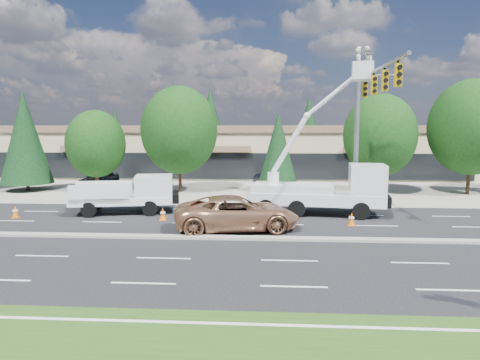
# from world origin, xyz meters

# --- Properties ---
(ground) EXTENTS (140.00, 140.00, 0.00)m
(ground) POSITION_xyz_m (0.00, 0.00, 0.00)
(ground) COLOR black
(ground) RESTS_ON ground
(concrete_apron) EXTENTS (140.00, 22.00, 0.01)m
(concrete_apron) POSITION_xyz_m (0.00, 20.00, 0.01)
(concrete_apron) COLOR gray
(concrete_apron) RESTS_ON ground
(road_median) EXTENTS (120.00, 0.55, 0.12)m
(road_median) POSITION_xyz_m (0.00, 0.00, 0.06)
(road_median) COLOR gray
(road_median) RESTS_ON ground
(strip_mall) EXTENTS (50.40, 15.40, 5.50)m
(strip_mall) POSITION_xyz_m (0.00, 29.97, 2.83)
(strip_mall) COLOR tan
(strip_mall) RESTS_ON ground
(tree_front_b) EXTENTS (4.20, 4.20, 8.28)m
(tree_front_b) POSITION_xyz_m (-16.00, 15.00, 4.44)
(tree_front_b) COLOR #332114
(tree_front_b) RESTS_ON ground
(tree_front_c) EXTENTS (4.84, 4.84, 6.71)m
(tree_front_c) POSITION_xyz_m (-10.00, 15.00, 3.93)
(tree_front_c) COLOR #332114
(tree_front_c) RESTS_ON ground
(tree_front_d) EXTENTS (6.21, 6.21, 8.61)m
(tree_front_d) POSITION_xyz_m (-3.00, 15.00, 5.04)
(tree_front_d) COLOR #332114
(tree_front_d) RESTS_ON ground
(tree_front_e) EXTENTS (3.30, 3.30, 6.51)m
(tree_front_e) POSITION_xyz_m (5.00, 15.00, 3.49)
(tree_front_e) COLOR #332114
(tree_front_e) RESTS_ON ground
(tree_front_f) EXTENTS (5.71, 5.71, 7.92)m
(tree_front_f) POSITION_xyz_m (13.00, 15.00, 4.64)
(tree_front_f) COLOR #332114
(tree_front_f) RESTS_ON ground
(tree_front_g) EXTENTS (6.51, 6.51, 9.03)m
(tree_front_g) POSITION_xyz_m (20.00, 15.00, 5.29)
(tree_front_g) COLOR #332114
(tree_front_g) RESTS_ON ground
(tree_back_a) EXTENTS (4.09, 4.09, 8.06)m
(tree_back_a) POSITION_xyz_m (-18.00, 42.00, 4.32)
(tree_back_a) COLOR #332114
(tree_back_a) RESTS_ON ground
(tree_back_b) EXTENTS (5.54, 5.54, 10.93)m
(tree_back_b) POSITION_xyz_m (-4.00, 42.00, 5.86)
(tree_back_b) COLOR #332114
(tree_back_b) RESTS_ON ground
(tree_back_c) EXTENTS (4.91, 4.91, 9.68)m
(tree_back_c) POSITION_xyz_m (10.00, 42.00, 5.19)
(tree_back_c) COLOR #332114
(tree_back_c) RESTS_ON ground
(tree_back_d) EXTENTS (4.87, 4.87, 9.59)m
(tree_back_d) POSITION_xyz_m (22.00, 42.00, 5.15)
(tree_back_d) COLOR #332114
(tree_back_d) RESTS_ON ground
(signal_mast) EXTENTS (2.76, 10.16, 9.00)m
(signal_mast) POSITION_xyz_m (10.03, 7.04, 6.06)
(signal_mast) COLOR gray
(signal_mast) RESTS_ON ground
(utility_pickup) EXTENTS (6.35, 3.40, 2.31)m
(utility_pickup) POSITION_xyz_m (-4.25, 5.86, 0.95)
(utility_pickup) COLOR silver
(utility_pickup) RESTS_ON ground
(bucket_truck) EXTENTS (8.32, 3.46, 9.81)m
(bucket_truck) POSITION_xyz_m (7.81, 6.09, 2.09)
(bucket_truck) COLOR silver
(bucket_truck) RESTS_ON ground
(traffic_cone_a) EXTENTS (0.40, 0.40, 0.70)m
(traffic_cone_a) POSITION_xyz_m (-10.51, 4.08, 0.34)
(traffic_cone_a) COLOR orange
(traffic_cone_a) RESTS_ON ground
(traffic_cone_b) EXTENTS (0.40, 0.40, 0.70)m
(traffic_cone_b) POSITION_xyz_m (-1.77, 3.97, 0.34)
(traffic_cone_b) COLOR orange
(traffic_cone_b) RESTS_ON ground
(traffic_cone_c) EXTENTS (0.40, 0.40, 0.70)m
(traffic_cone_c) POSITION_xyz_m (-0.78, 4.23, 0.34)
(traffic_cone_c) COLOR orange
(traffic_cone_c) RESTS_ON ground
(traffic_cone_d) EXTENTS (0.40, 0.40, 0.70)m
(traffic_cone_d) POSITION_xyz_m (8.64, 3.23, 0.34)
(traffic_cone_d) COLOR orange
(traffic_cone_d) RESTS_ON ground
(minivan) EXTENTS (6.77, 4.07, 1.76)m
(minivan) POSITION_xyz_m (2.58, 1.86, 0.88)
(minivan) COLOR #A2704E
(minivan) RESTS_ON ground
(parked_car_west) EXTENTS (2.77, 4.71, 1.51)m
(parked_car_west) POSITION_xyz_m (-10.92, 17.63, 0.75)
(parked_car_west) COLOR black
(parked_car_west) RESTS_ON ground
(parked_car_east) EXTENTS (2.49, 4.32, 1.35)m
(parked_car_east) POSITION_xyz_m (4.13, 16.56, 0.67)
(parked_car_east) COLOR black
(parked_car_east) RESTS_ON ground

